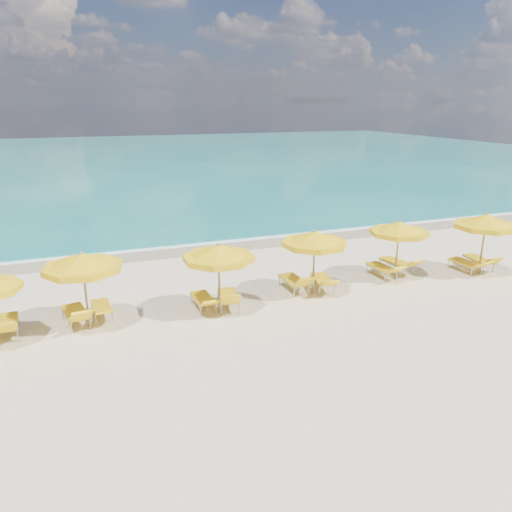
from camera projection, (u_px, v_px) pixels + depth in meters
name	position (u px, v px, depth m)	size (l,w,h in m)	color
ground_plane	(271.00, 300.00, 17.54)	(120.00, 120.00, 0.00)	beige
ocean	(122.00, 159.00, 60.45)	(120.00, 80.00, 0.30)	#14736C
wet_sand_band	(213.00, 246.00, 24.15)	(120.00, 2.60, 0.01)	tan
foam_line	(209.00, 242.00, 24.87)	(120.00, 1.20, 0.03)	white
whitecap_near	(77.00, 215.00, 30.73)	(14.00, 0.36, 0.05)	white
whitecap_far	(251.00, 185.00, 41.67)	(18.00, 0.30, 0.05)	white
umbrella_2	(82.00, 263.00, 14.93)	(2.79, 2.79, 2.43)	#9D7F4E
umbrella_3	(219.00, 253.00, 15.98)	(3.10, 3.10, 2.39)	#9D7F4E
umbrella_4	(315.00, 239.00, 17.58)	(2.92, 2.92, 2.40)	#9D7F4E
umbrella_5	(399.00, 229.00, 19.29)	(2.51, 2.51, 2.33)	#9D7F4E
umbrella_6	(486.00, 222.00, 19.67)	(3.26, 3.26, 2.51)	#9D7F4E
lounger_1_right	(7.00, 328.00, 14.85)	(0.76, 1.91, 0.88)	#A5A8AD
lounger_2_left	(76.00, 318.00, 15.56)	(0.96, 1.97, 0.89)	#A5A8AD
lounger_2_right	(102.00, 311.00, 16.12)	(0.64, 1.79, 0.63)	#A5A8AD
lounger_3_left	(204.00, 303.00, 16.75)	(0.63, 1.82, 0.73)	#A5A8AD
lounger_3_right	(228.00, 301.00, 16.86)	(1.01, 1.97, 0.92)	#A5A8AD
lounger_4_left	(294.00, 285.00, 18.37)	(0.70, 1.89, 0.90)	#A5A8AD
lounger_4_right	(323.00, 284.00, 18.49)	(0.97, 1.94, 0.77)	#A5A8AD
lounger_5_left	(382.00, 272.00, 19.80)	(0.69, 1.88, 0.79)	#A5A8AD
lounger_5_right	(398.00, 266.00, 20.42)	(0.95, 2.01, 0.83)	#A5A8AD
lounger_6_left	(466.00, 267.00, 20.41)	(0.72, 1.90, 0.77)	#A5A8AD
lounger_6_right	(479.00, 263.00, 20.83)	(0.87, 1.92, 0.82)	#A5A8AD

